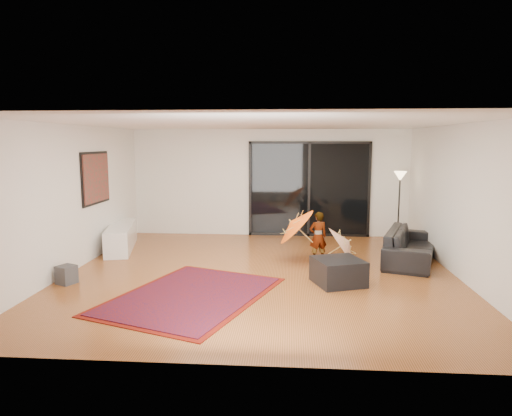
# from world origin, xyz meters

# --- Properties ---
(floor) EXTENTS (7.00, 7.00, 0.00)m
(floor) POSITION_xyz_m (0.00, 0.00, 0.00)
(floor) COLOR #A0562C
(floor) RESTS_ON ground
(ceiling) EXTENTS (7.00, 7.00, 0.00)m
(ceiling) POSITION_xyz_m (0.00, 0.00, 2.70)
(ceiling) COLOR white
(ceiling) RESTS_ON wall_back
(wall_back) EXTENTS (7.00, 0.00, 7.00)m
(wall_back) POSITION_xyz_m (0.00, 3.50, 1.35)
(wall_back) COLOR silver
(wall_back) RESTS_ON floor
(wall_front) EXTENTS (7.00, 0.00, 7.00)m
(wall_front) POSITION_xyz_m (0.00, -3.50, 1.35)
(wall_front) COLOR silver
(wall_front) RESTS_ON floor
(wall_left) EXTENTS (0.00, 7.00, 7.00)m
(wall_left) POSITION_xyz_m (-3.50, 0.00, 1.35)
(wall_left) COLOR silver
(wall_left) RESTS_ON floor
(wall_right) EXTENTS (0.00, 7.00, 7.00)m
(wall_right) POSITION_xyz_m (3.50, 0.00, 1.35)
(wall_right) COLOR silver
(wall_right) RESTS_ON floor
(sliding_door) EXTENTS (3.06, 0.07, 2.40)m
(sliding_door) POSITION_xyz_m (1.00, 3.47, 1.20)
(sliding_door) COLOR black
(sliding_door) RESTS_ON wall_back
(painting) EXTENTS (0.04, 1.28, 1.08)m
(painting) POSITION_xyz_m (-3.46, 1.00, 1.65)
(painting) COLOR black
(painting) RESTS_ON wall_left
(media_console) EXTENTS (0.94, 2.03, 0.55)m
(media_console) POSITION_xyz_m (-3.25, 1.69, 0.27)
(media_console) COLOR white
(media_console) RESTS_ON floor
(speaker) EXTENTS (0.36, 0.36, 0.31)m
(speaker) POSITION_xyz_m (-3.25, -0.86, 0.16)
(speaker) COLOR #424244
(speaker) RESTS_ON floor
(persian_rug) EXTENTS (2.90, 3.38, 0.02)m
(persian_rug) POSITION_xyz_m (-1.00, -1.34, 0.01)
(persian_rug) COLOR #5D0F07
(persian_rug) RESTS_ON floor
(sofa) EXTENTS (1.54, 2.37, 0.65)m
(sofa) POSITION_xyz_m (2.95, 1.08, 0.32)
(sofa) COLOR black
(sofa) RESTS_ON floor
(ottoman) EXTENTS (0.96, 0.96, 0.43)m
(ottoman) POSITION_xyz_m (1.35, -0.54, 0.22)
(ottoman) COLOR black
(ottoman) RESTS_ON floor
(floor_lamp) EXTENTS (0.29, 0.29, 1.70)m
(floor_lamp) POSITION_xyz_m (3.10, 2.84, 1.34)
(floor_lamp) COLOR black
(floor_lamp) RESTS_ON floor
(child) EXTENTS (0.42, 0.34, 1.01)m
(child) POSITION_xyz_m (1.09, 0.95, 0.50)
(child) COLOR #999999
(child) RESTS_ON floor
(parasol_orange) EXTENTS (0.76, 0.92, 0.91)m
(parasol_orange) POSITION_xyz_m (0.54, 0.90, 0.73)
(parasol_orange) COLOR #F3570C
(parasol_orange) RESTS_ON child
(parasol_white) EXTENTS (0.64, 0.85, 0.94)m
(parasol_white) POSITION_xyz_m (1.69, 0.80, 0.50)
(parasol_white) COLOR silver
(parasol_white) RESTS_ON floor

